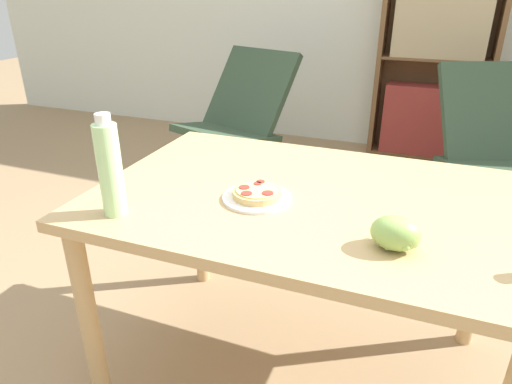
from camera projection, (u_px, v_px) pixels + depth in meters
The scene contains 8 objects.
ground_plane at pixel (284, 341), 1.85m from camera, with size 14.00×14.00×0.00m, color #9E7F5B.
dining_table at pixel (305, 219), 1.46m from camera, with size 1.30×0.88×0.73m.
pizza_on_plate at pixel (257, 195), 1.38m from camera, with size 0.21×0.21×0.04m.
grape_bunch at pixel (396, 233), 1.11m from camera, with size 0.12×0.10×0.09m.
drink_bottle at pixel (110, 169), 1.24m from camera, with size 0.07×0.07×0.29m.
lounge_chair_near at pixel (236, 139), 3.30m from camera, with size 0.80×0.92×0.88m.
lounge_chair_far at pixel (495, 172), 2.73m from camera, with size 0.82×0.93×0.88m.
bookshelf at pixel (434, 68), 3.50m from camera, with size 0.85×0.27×1.57m.
Camera 1 is at (0.40, -1.37, 1.33)m, focal length 32.00 mm.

